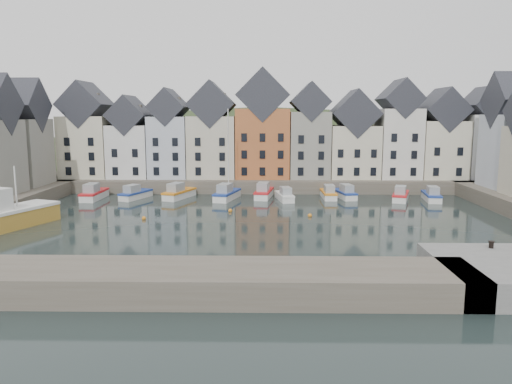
{
  "coord_description": "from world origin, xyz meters",
  "views": [
    {
      "loc": [
        0.42,
        -55.07,
        12.52
      ],
      "look_at": [
        -0.64,
        6.0,
        2.9
      ],
      "focal_mm": 35.0,
      "sensor_mm": 36.0,
      "label": 1
    }
  ],
  "objects": [
    {
      "name": "boat_b",
      "position": [
        -18.8,
        17.58,
        0.71
      ],
      "size": [
        4.05,
        6.53,
        2.4
      ],
      "rotation": [
        0.0,
        0.0,
        -0.37
      ],
      "color": "silver",
      "rests_on": "ground"
    },
    {
      "name": "boat_a",
      "position": [
        -24.76,
        17.04,
        0.8
      ],
      "size": [
        2.33,
        7.06,
        2.69
      ],
      "rotation": [
        0.0,
        0.0,
        -0.02
      ],
      "color": "silver",
      "rests_on": "ground"
    },
    {
      "name": "far_quay",
      "position": [
        0.0,
        30.0,
        1.0
      ],
      "size": [
        90.0,
        16.0,
        2.0
      ],
      "primitive_type": "cube",
      "color": "#514A3E",
      "rests_on": "ground"
    },
    {
      "name": "mooring_buoys",
      "position": [
        -4.0,
        5.33,
        0.15
      ],
      "size": [
        20.5,
        5.5,
        0.5
      ],
      "color": "orange",
      "rests_on": "ground"
    },
    {
      "name": "ground",
      "position": [
        0.0,
        0.0,
        0.0
      ],
      "size": [
        260.0,
        260.0,
        0.0
      ],
      "primitive_type": "plane",
      "color": "black",
      "rests_on": "ground"
    },
    {
      "name": "boat_f",
      "position": [
        3.36,
        16.56,
        0.67
      ],
      "size": [
        2.82,
        6.11,
        2.26
      ],
      "rotation": [
        0.0,
        0.0,
        0.17
      ],
      "color": "silver",
      "rests_on": "ground"
    },
    {
      "name": "far_terrace",
      "position": [
        3.21,
        28.0,
        8.88
      ],
      "size": [
        72.37,
        8.16,
        17.78
      ],
      "color": "beige",
      "rests_on": "far_quay"
    },
    {
      "name": "boat_d",
      "position": [
        -5.14,
        17.12,
        0.87
      ],
      "size": [
        3.87,
        7.35,
        13.44
      ],
      "rotation": [
        0.0,
        0.0,
        -0.25
      ],
      "color": "silver",
      "rests_on": "ground"
    },
    {
      "name": "boat_i",
      "position": [
        20.24,
        16.85,
        0.73
      ],
      "size": [
        3.92,
        6.64,
        2.44
      ],
      "rotation": [
        0.0,
        0.0,
        -0.33
      ],
      "color": "silver",
      "rests_on": "ground"
    },
    {
      "name": "left_terrace",
      "position": [
        -36.0,
        13.5,
        8.88
      ],
      "size": [
        7.65,
        17.0,
        15.69
      ],
      "color": "gray",
      "rests_on": "left_quay"
    },
    {
      "name": "mooring_bollard",
      "position": [
        18.37,
        -16.5,
        2.31
      ],
      "size": [
        0.48,
        0.48,
        0.56
      ],
      "color": "black",
      "rests_on": "near_quay"
    },
    {
      "name": "boat_e",
      "position": [
        0.33,
        18.91,
        0.78
      ],
      "size": [
        3.11,
        7.09,
        2.63
      ],
      "rotation": [
        0.0,
        0.0,
        -0.15
      ],
      "color": "silver",
      "rests_on": "ground"
    },
    {
      "name": "boat_h",
      "position": [
        12.45,
        18.74,
        0.71
      ],
      "size": [
        3.11,
        6.47,
        2.39
      ],
      "rotation": [
        0.0,
        0.0,
        0.2
      ],
      "color": "silver",
      "rests_on": "ground"
    },
    {
      "name": "boat_g",
      "position": [
        9.98,
        18.58,
        0.69
      ],
      "size": [
        1.96,
        6.08,
        2.33
      ],
      "rotation": [
        0.0,
        0.0,
        0.01
      ],
      "color": "silver",
      "rests_on": "ground"
    },
    {
      "name": "hillside",
      "position": [
        0.02,
        56.0,
        -17.96
      ],
      "size": [
        153.6,
        70.4,
        64.0
      ],
      "color": "#243018",
      "rests_on": "ground"
    },
    {
      "name": "near_wall",
      "position": [
        -10.0,
        -22.0,
        1.0
      ],
      "size": [
        50.0,
        6.0,
        2.0
      ],
      "primitive_type": "cube",
      "color": "#514A3E",
      "rests_on": "ground"
    },
    {
      "name": "boat_c",
      "position": [
        -12.39,
        18.07,
        0.79
      ],
      "size": [
        4.37,
        7.23,
        2.66
      ],
      "rotation": [
        0.0,
        0.0,
        -0.35
      ],
      "color": "silver",
      "rests_on": "ground"
    },
    {
      "name": "boat_j",
      "position": [
        24.69,
        16.69,
        0.72
      ],
      "size": [
        2.8,
        6.51,
        2.42
      ],
      "rotation": [
        0.0,
        0.0,
        -0.14
      ],
      "color": "silver",
      "rests_on": "ground"
    }
  ]
}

